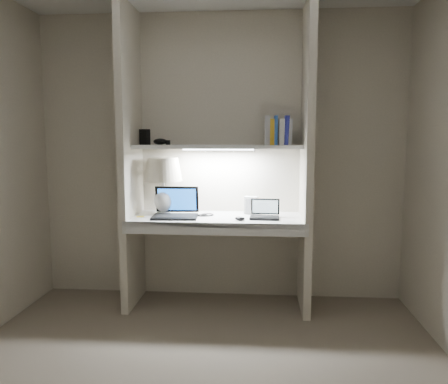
# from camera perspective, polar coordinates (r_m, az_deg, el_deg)

# --- Properties ---
(floor) EXTENTS (3.20, 3.00, 0.01)m
(floor) POSITION_cam_1_polar(r_m,az_deg,el_deg) (2.78, -3.50, -23.79)
(floor) COLOR gray
(floor) RESTS_ON ground
(back_wall) EXTENTS (3.20, 0.01, 2.50)m
(back_wall) POSITION_cam_1_polar(r_m,az_deg,el_deg) (3.88, -0.50, 4.52)
(back_wall) COLOR beige
(back_wall) RESTS_ON floor
(alcove_panel_left) EXTENTS (0.06, 0.55, 2.50)m
(alcove_panel_left) POSITION_cam_1_polar(r_m,az_deg,el_deg) (3.75, -12.11, 4.27)
(alcove_panel_left) COLOR beige
(alcove_panel_left) RESTS_ON floor
(alcove_panel_right) EXTENTS (0.06, 0.55, 2.50)m
(alcove_panel_right) POSITION_cam_1_polar(r_m,az_deg,el_deg) (3.61, 10.76, 4.20)
(alcove_panel_right) COLOR beige
(alcove_panel_right) RESTS_ON floor
(desk) EXTENTS (1.40, 0.55, 0.04)m
(desk) POSITION_cam_1_polar(r_m,az_deg,el_deg) (3.66, -0.88, -3.52)
(desk) COLOR white
(desk) RESTS_ON alcove_panel_left
(desk_apron) EXTENTS (1.46, 0.03, 0.10)m
(desk_apron) POSITION_cam_1_polar(r_m,az_deg,el_deg) (3.41, -1.30, -4.82)
(desk_apron) COLOR silver
(desk_apron) RESTS_ON desk
(shelf) EXTENTS (1.40, 0.36, 0.03)m
(shelf) POSITION_cam_1_polar(r_m,az_deg,el_deg) (3.70, -0.75, 5.94)
(shelf) COLOR silver
(shelf) RESTS_ON back_wall
(strip_light) EXTENTS (0.60, 0.04, 0.02)m
(strip_light) POSITION_cam_1_polar(r_m,az_deg,el_deg) (3.70, -0.75, 5.60)
(strip_light) COLOR white
(strip_light) RESTS_ON shelf
(table_lamp) EXTENTS (0.33, 0.33, 0.49)m
(table_lamp) POSITION_cam_1_polar(r_m,az_deg,el_deg) (3.78, -7.95, 2.06)
(table_lamp) COLOR white
(table_lamp) RESTS_ON desk
(laptop_main) EXTENTS (0.39, 0.34, 0.25)m
(laptop_main) POSITION_cam_1_polar(r_m,az_deg,el_deg) (3.67, -6.32, -2.35)
(laptop_main) COLOR black
(laptop_main) RESTS_ON desk
(laptop_netbook) EXTENTS (0.25, 0.22, 0.15)m
(laptop_netbook) POSITION_cam_1_polar(r_m,az_deg,el_deg) (3.60, 5.35, -2.81)
(laptop_netbook) COLOR black
(laptop_netbook) RESTS_ON desk
(speaker) EXTENTS (0.12, 0.10, 0.15)m
(speaker) POSITION_cam_1_polar(r_m,az_deg,el_deg) (3.77, 3.58, -1.73)
(speaker) COLOR silver
(speaker) RESTS_ON desk
(mouse) EXTENTS (0.10, 0.08, 0.03)m
(mouse) POSITION_cam_1_polar(r_m,az_deg,el_deg) (3.48, 2.09, -3.48)
(mouse) COLOR black
(mouse) RESTS_ON desk
(cable_coil) EXTENTS (0.12, 0.12, 0.01)m
(cable_coil) POSITION_cam_1_polar(r_m,az_deg,el_deg) (3.70, -2.21, -2.98)
(cable_coil) COLOR black
(cable_coil) RESTS_ON desk
(sticky_note) EXTENTS (0.08, 0.08, 0.00)m
(sticky_note) POSITION_cam_1_polar(r_m,az_deg,el_deg) (3.71, -10.87, -3.17)
(sticky_note) COLOR gold
(sticky_note) RESTS_ON desk
(book_row) EXTENTS (0.23, 0.16, 0.24)m
(book_row) POSITION_cam_1_polar(r_m,az_deg,el_deg) (3.71, 7.06, 7.88)
(book_row) COLOR silver
(book_row) RESTS_ON shelf
(shelf_box) EXTENTS (0.09, 0.08, 0.13)m
(shelf_box) POSITION_cam_1_polar(r_m,az_deg,el_deg) (3.85, -10.31, 7.08)
(shelf_box) COLOR black
(shelf_box) RESTS_ON shelf
(shelf_gadget) EXTENTS (0.14, 0.11, 0.05)m
(shelf_gadget) POSITION_cam_1_polar(r_m,az_deg,el_deg) (3.77, -8.33, 6.54)
(shelf_gadget) COLOR black
(shelf_gadget) RESTS_ON shelf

